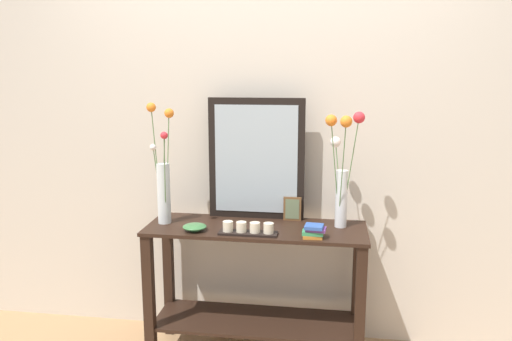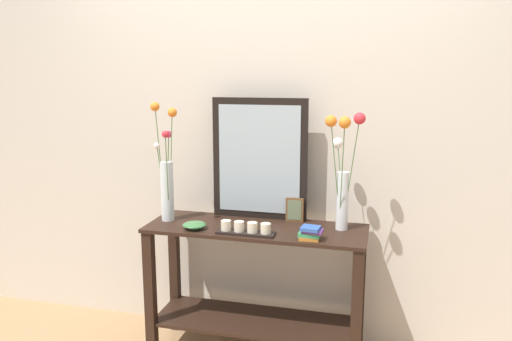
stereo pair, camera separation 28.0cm
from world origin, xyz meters
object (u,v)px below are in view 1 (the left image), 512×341
(candle_tray, at_px, (248,229))
(decorative_bowl, at_px, (195,227))
(mirror_leaning, at_px, (256,159))
(vase_right, at_px, (342,170))
(console_table, at_px, (256,278))
(tall_vase_left, at_px, (163,180))
(picture_frame_small, at_px, (292,209))
(book_stack, at_px, (314,231))

(candle_tray, xyz_separation_m, decorative_bowl, (-0.30, 0.02, -0.01))
(mirror_leaning, distance_m, vase_right, 0.51)
(console_table, bearing_deg, candle_tray, -99.16)
(console_table, height_order, decorative_bowl, decorative_bowl)
(console_table, xyz_separation_m, mirror_leaning, (-0.03, 0.18, 0.67))
(tall_vase_left, bearing_deg, vase_right, 3.47)
(picture_frame_small, xyz_separation_m, decorative_bowl, (-0.52, -0.28, -0.05))
(console_table, distance_m, decorative_bowl, 0.48)
(candle_tray, height_order, decorative_bowl, candle_tray)
(mirror_leaning, distance_m, tall_vase_left, 0.55)
(mirror_leaning, height_order, book_stack, mirror_leaning)
(vase_right, height_order, candle_tray, vase_right)
(tall_vase_left, height_order, book_stack, tall_vase_left)
(console_table, bearing_deg, decorative_bowl, -159.51)
(tall_vase_left, distance_m, vase_right, 1.01)
(mirror_leaning, bearing_deg, console_table, -82.05)
(vase_right, bearing_deg, console_table, -173.22)
(decorative_bowl, bearing_deg, vase_right, 12.56)
(mirror_leaning, bearing_deg, book_stack, -42.95)
(candle_tray, bearing_deg, mirror_leaning, 90.58)
(vase_right, bearing_deg, tall_vase_left, -176.53)
(tall_vase_left, height_order, candle_tray, tall_vase_left)
(vase_right, xyz_separation_m, book_stack, (-0.14, -0.20, -0.29))
(console_table, relative_size, picture_frame_small, 8.79)
(picture_frame_small, bearing_deg, decorative_bowl, -151.92)
(tall_vase_left, bearing_deg, book_stack, -9.38)
(mirror_leaning, xyz_separation_m, tall_vase_left, (-0.51, -0.19, -0.10))
(candle_tray, distance_m, picture_frame_small, 0.37)
(tall_vase_left, xyz_separation_m, book_stack, (0.86, -0.14, -0.22))
(candle_tray, height_order, picture_frame_small, picture_frame_small)
(mirror_leaning, relative_size, book_stack, 5.66)
(tall_vase_left, xyz_separation_m, decorative_bowl, (0.21, -0.12, -0.23))
(decorative_bowl, height_order, book_stack, book_stack)
(vase_right, distance_m, picture_frame_small, 0.39)
(vase_right, distance_m, candle_tray, 0.61)
(tall_vase_left, bearing_deg, mirror_leaning, 20.20)
(candle_tray, relative_size, book_stack, 2.52)
(candle_tray, relative_size, decorative_bowl, 2.40)
(picture_frame_small, bearing_deg, candle_tray, -126.29)
(candle_tray, bearing_deg, book_stack, -1.65)
(picture_frame_small, bearing_deg, tall_vase_left, -167.63)
(console_table, distance_m, mirror_leaning, 0.69)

